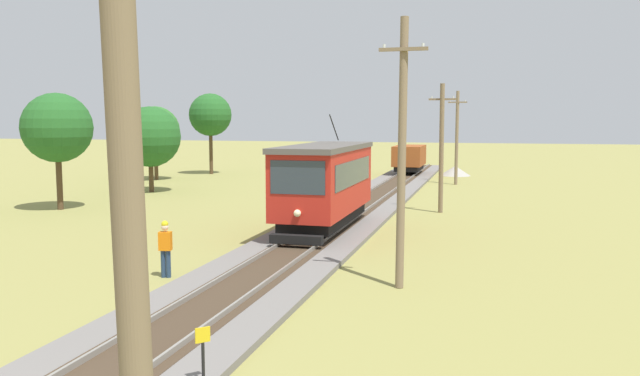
# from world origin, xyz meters

# --- Properties ---
(red_tram) EXTENTS (2.60, 8.54, 4.79)m
(red_tram) POSITION_xyz_m (0.00, 19.70, 2.19)
(red_tram) COLOR red
(red_tram) RESTS_ON rail_right
(freight_car) EXTENTS (2.40, 5.20, 2.31)m
(freight_car) POSITION_xyz_m (0.00, 48.89, 1.56)
(freight_car) COLOR #93471E
(freight_car) RESTS_ON rail_right
(utility_pole_foreground) EXTENTS (1.40, 0.49, 7.95)m
(utility_pole_foreground) POSITION_xyz_m (4.35, -2.54, 4.07)
(utility_pole_foreground) COLOR #7A664C
(utility_pole_foreground) RESTS_ON ground
(utility_pole_near_tram) EXTENTS (1.40, 0.63, 7.81)m
(utility_pole_near_tram) POSITION_xyz_m (4.35, 11.81, 4.00)
(utility_pole_near_tram) COLOR #7A664C
(utility_pole_near_tram) RESTS_ON ground
(utility_pole_mid) EXTENTS (1.40, 0.55, 6.74)m
(utility_pole_mid) POSITION_xyz_m (4.35, 27.05, 3.46)
(utility_pole_mid) COLOR #7A664C
(utility_pole_mid) RESTS_ON ground
(utility_pole_far) EXTENTS (1.40, 0.42, 7.01)m
(utility_pole_far) POSITION_xyz_m (4.35, 42.26, 3.60)
(utility_pole_far) COLOR #7A664C
(utility_pole_far) RESTS_ON ground
(trackside_signal_marker) EXTENTS (0.21, 0.21, 1.18)m
(trackside_signal_marker) POSITION_xyz_m (1.91, 3.64, 0.67)
(trackside_signal_marker) COLOR black
(trackside_signal_marker) RESTS_ON ground
(gravel_pile) EXTENTS (2.68, 2.68, 0.85)m
(gravel_pile) POSITION_xyz_m (3.87, 50.04, 0.42)
(gravel_pile) COLOR #9E998E
(gravel_pile) RESTS_ON ground
(track_worker) EXTENTS (0.42, 0.31, 1.78)m
(track_worker) POSITION_xyz_m (-2.83, 10.95, 0.98)
(track_worker) COLOR navy
(track_worker) RESTS_ON ground
(tree_left_near) EXTENTS (3.92, 3.92, 5.96)m
(tree_left_near) POSITION_xyz_m (-19.36, 39.70, 3.98)
(tree_left_near) COLOR #4C3823
(tree_left_near) RESTS_ON ground
(tree_right_near) EXTENTS (3.75, 3.75, 6.32)m
(tree_right_near) POSITION_xyz_m (-15.76, 22.97, 4.43)
(tree_right_near) COLOR #4C3823
(tree_right_near) RESTS_ON ground
(tree_left_far) EXTENTS (4.06, 4.06, 5.77)m
(tree_left_far) POSITION_xyz_m (-15.29, 31.82, 3.73)
(tree_left_far) COLOR #4C3823
(tree_left_far) RESTS_ON ground
(tree_right_far) EXTENTS (3.79, 3.79, 7.21)m
(tree_right_far) POSITION_xyz_m (-17.44, 46.05, 5.29)
(tree_right_far) COLOR #4C3823
(tree_right_far) RESTS_ON ground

